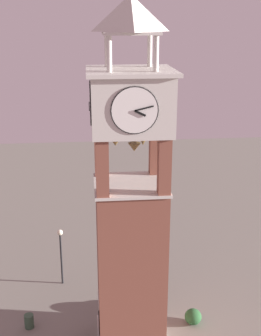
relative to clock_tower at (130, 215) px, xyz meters
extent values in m
cube|color=brown|center=(0.00, 0.00, -2.88)|extent=(3.28, 3.28, 8.77)
cube|color=beige|center=(0.00, 0.00, -7.09)|extent=(3.48, 3.48, 0.35)
cube|color=black|center=(0.00, -1.65, -6.11)|extent=(1.10, 0.04, 2.20)
cylinder|color=beige|center=(0.00, -1.65, -4.71)|extent=(1.10, 0.04, 1.10)
cube|color=brown|center=(-1.36, -1.36, 2.85)|extent=(0.56, 0.56, 2.69)
cube|color=brown|center=(1.36, -1.36, 2.85)|extent=(0.56, 0.56, 2.69)
cube|color=brown|center=(-1.36, 1.36, 2.85)|extent=(0.56, 0.56, 2.69)
cube|color=brown|center=(1.36, 1.36, 2.85)|extent=(0.56, 0.56, 2.69)
cube|color=beige|center=(0.00, 0.00, 1.56)|extent=(3.44, 3.44, 0.12)
cone|color=brown|center=(0.73, 0.10, 3.63)|extent=(0.57, 0.57, 0.39)
cone|color=brown|center=(-0.39, 0.63, 3.63)|extent=(0.48, 0.48, 0.49)
cone|color=brown|center=(-0.30, -0.67, 3.63)|extent=(0.57, 0.57, 0.41)
cube|color=beige|center=(0.00, 0.00, 5.49)|extent=(3.52, 3.52, 2.60)
cylinder|color=white|center=(0.00, -1.78, 5.49)|extent=(1.98, 0.05, 1.98)
torus|color=black|center=(0.00, -1.78, 5.49)|extent=(2.00, 0.06, 2.00)
cube|color=black|center=(0.22, -1.84, 5.38)|extent=(0.48, 0.03, 0.30)
cube|color=black|center=(0.38, -1.84, 5.58)|extent=(0.78, 0.03, 0.24)
cylinder|color=white|center=(0.00, 1.78, 5.49)|extent=(1.98, 0.05, 1.98)
torus|color=black|center=(0.00, 1.78, 5.49)|extent=(2.00, 0.06, 2.00)
cube|color=black|center=(0.22, 1.84, 5.38)|extent=(0.48, 0.03, 0.30)
cube|color=black|center=(0.38, 1.84, 5.58)|extent=(0.78, 0.03, 0.24)
cylinder|color=white|center=(-1.78, 0.00, 5.49)|extent=(0.05, 1.98, 1.98)
torus|color=black|center=(-1.78, 0.00, 5.49)|extent=(0.06, 2.00, 2.00)
cube|color=black|center=(-1.84, 0.22, 5.38)|extent=(0.03, 0.48, 0.30)
cube|color=black|center=(-1.84, 0.39, 5.58)|extent=(0.03, 0.78, 0.24)
cylinder|color=white|center=(1.78, 0.00, 5.49)|extent=(0.05, 1.98, 1.98)
torus|color=black|center=(1.78, 0.00, 5.49)|extent=(0.06, 2.00, 2.00)
cube|color=black|center=(1.84, 0.22, 5.38)|extent=(0.03, 0.48, 0.30)
cube|color=black|center=(1.84, 0.39, 5.58)|extent=(0.03, 0.78, 0.24)
cube|color=beige|center=(0.00, 0.00, 6.87)|extent=(3.88, 3.88, 0.16)
cylinder|color=beige|center=(-0.97, -0.97, 7.68)|extent=(0.22, 0.22, 1.45)
cylinder|color=beige|center=(0.97, -0.97, 7.68)|extent=(0.22, 0.22, 1.45)
cylinder|color=beige|center=(-0.97, 0.97, 7.68)|extent=(0.22, 0.22, 1.45)
cylinder|color=beige|center=(0.97, 0.97, 7.68)|extent=(0.22, 0.22, 1.45)
cube|color=beige|center=(0.00, 0.00, 8.47)|extent=(2.37, 2.37, 0.12)
pyramid|color=beige|center=(0.00, 0.00, 9.27)|extent=(2.37, 2.37, 1.49)
cylinder|color=black|center=(-5.70, -3.85, -5.54)|extent=(0.12, 0.12, 3.46)
sphere|color=#F9EFCC|center=(-5.70, -3.85, -3.63)|extent=(0.36, 0.36, 0.36)
cylinder|color=#38513D|center=(-1.48, -5.49, -6.86)|extent=(0.52, 0.52, 0.80)
ellipsoid|color=#28562D|center=(-2.74, 0.38, -6.90)|extent=(1.17, 1.17, 0.73)
ellipsoid|color=#28562D|center=(-2.44, 0.06, -6.73)|extent=(1.27, 1.27, 1.07)
ellipsoid|color=#28562D|center=(-0.94, 3.61, -6.82)|extent=(0.94, 0.94, 0.88)
camera|label=1|loc=(19.91, -1.93, 9.21)|focal=48.41mm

